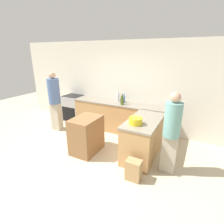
{
  "coord_description": "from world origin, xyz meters",
  "views": [
    {
      "loc": [
        2.16,
        -2.73,
        2.36
      ],
      "look_at": [
        0.28,
        0.87,
        0.96
      ],
      "focal_mm": 28.0,
      "sensor_mm": 36.0,
      "label": 1
    }
  ],
  "objects": [
    {
      "name": "island_table",
      "position": [
        -0.18,
        0.39,
        0.44
      ],
      "size": [
        0.56,
        0.79,
        0.88
      ],
      "color": "brown",
      "rests_on": "ground_plane"
    },
    {
      "name": "ground_plane",
      "position": [
        0.0,
        0.0,
        0.0
      ],
      "size": [
        14.0,
        14.0,
        0.0
      ],
      "primitive_type": "plane",
      "color": "beige"
    },
    {
      "name": "range_oven",
      "position": [
        -1.79,
        1.9,
        0.46
      ],
      "size": [
        0.66,
        0.61,
        0.93
      ],
      "color": "#ADADB2",
      "rests_on": "ground_plane"
    },
    {
      "name": "mixing_bowl",
      "position": [
        1.02,
        0.52,
        0.99
      ],
      "size": [
        0.28,
        0.28,
        0.15
      ],
      "color": "yellow",
      "rests_on": "counter_peninsula"
    },
    {
      "name": "person_at_peninsula",
      "position": [
        1.76,
        0.51,
        0.92
      ],
      "size": [
        0.32,
        0.32,
        1.69
      ],
      "color": "#ADA38E",
      "rests_on": "ground_plane"
    },
    {
      "name": "olive_oil_bottle",
      "position": [
        0.17,
        1.71,
        1.04
      ],
      "size": [
        0.09,
        0.09,
        0.31
      ],
      "color": "#475B1E",
      "rests_on": "counter_back"
    },
    {
      "name": "counter_back",
      "position": [
        0.0,
        1.88,
        0.46
      ],
      "size": [
        2.91,
        0.67,
        0.92
      ],
      "color": "tan",
      "rests_on": "ground_plane"
    },
    {
      "name": "water_bottle_blue",
      "position": [
        0.12,
        1.96,
        1.02
      ],
      "size": [
        0.06,
        0.06,
        0.27
      ],
      "color": "#386BB7",
      "rests_on": "counter_back"
    },
    {
      "name": "paper_bag",
      "position": [
        1.22,
        -0.04,
        0.21
      ],
      "size": [
        0.29,
        0.22,
        0.41
      ],
      "color": "#A88456",
      "rests_on": "ground_plane"
    },
    {
      "name": "vinegar_bottle_clear",
      "position": [
        -0.1,
        2.03,
        1.04
      ],
      "size": [
        0.07,
        0.07,
        0.31
      ],
      "color": "silver",
      "rests_on": "counter_back"
    },
    {
      "name": "wine_bottle_dark",
      "position": [
        0.07,
        1.87,
        1.0
      ],
      "size": [
        0.06,
        0.06,
        0.22
      ],
      "color": "black",
      "rests_on": "counter_back"
    },
    {
      "name": "person_by_range",
      "position": [
        -1.78,
        1.03,
        0.99
      ],
      "size": [
        0.35,
        0.35,
        1.82
      ],
      "color": "#ADA38E",
      "rests_on": "ground_plane"
    },
    {
      "name": "wall_back",
      "position": [
        0.0,
        2.23,
        1.35
      ],
      "size": [
        8.0,
        0.06,
        2.7
      ],
      "color": "silver",
      "rests_on": "ground_plane"
    },
    {
      "name": "counter_peninsula",
      "position": [
        1.11,
        0.87,
        0.46
      ],
      "size": [
        0.69,
        1.41,
        0.92
      ],
      "color": "tan",
      "rests_on": "ground_plane"
    }
  ]
}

